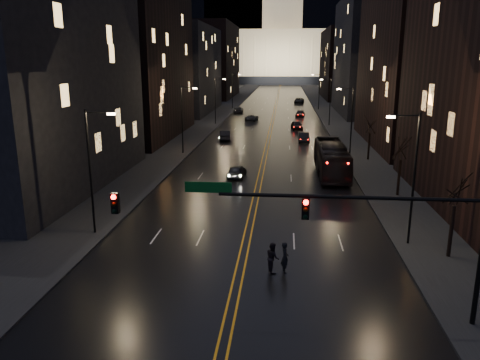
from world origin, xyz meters
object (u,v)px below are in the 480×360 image
(receding_car_a, at_px, (304,137))
(oncoming_car_a, at_px, (237,171))
(bus, at_px, (331,159))
(pedestrian_a, at_px, (285,257))
(pedestrian_b, at_px, (273,257))
(oncoming_car_b, at_px, (225,135))
(traffic_signal, at_px, (358,221))

(receding_car_a, bearing_deg, oncoming_car_a, -109.75)
(bus, height_order, oncoming_car_a, bus)
(pedestrian_a, distance_m, pedestrian_b, 0.72)
(oncoming_car_b, height_order, pedestrian_b, pedestrian_b)
(traffic_signal, distance_m, oncoming_car_a, 29.34)
(traffic_signal, relative_size, pedestrian_b, 9.37)
(oncoming_car_b, height_order, pedestrian_a, pedestrian_a)
(pedestrian_a, bearing_deg, pedestrian_b, 74.35)
(receding_car_a, bearing_deg, bus, -84.75)
(oncoming_car_a, xyz_separation_m, pedestrian_b, (4.44, -22.76, 0.21))
(traffic_signal, bearing_deg, bus, 86.68)
(oncoming_car_b, xyz_separation_m, receding_car_a, (12.24, -0.94, -0.03))
(oncoming_car_b, distance_m, pedestrian_a, 47.77)
(traffic_signal, xyz_separation_m, bus, (1.74, 30.08, -3.35))
(oncoming_car_b, bearing_deg, receding_car_a, 170.07)
(bus, distance_m, pedestrian_b, 25.73)
(oncoming_car_a, xyz_separation_m, receding_car_a, (7.96, 23.13, 0.03))
(traffic_signal, xyz_separation_m, pedestrian_b, (-3.96, 5.00, -4.18))
(oncoming_car_a, bearing_deg, pedestrian_a, 106.70)
(oncoming_car_b, relative_size, pedestrian_b, 2.55)
(oncoming_car_a, distance_m, oncoming_car_b, 24.45)
(oncoming_car_b, relative_size, pedestrian_a, 2.49)
(bus, bearing_deg, pedestrian_a, -101.46)
(bus, bearing_deg, oncoming_car_a, -167.35)
(bus, bearing_deg, pedestrian_b, -103.03)
(bus, height_order, pedestrian_a, bus)
(pedestrian_b, bearing_deg, oncoming_car_a, -7.69)
(pedestrian_a, height_order, pedestrian_b, pedestrian_a)
(oncoming_car_b, relative_size, receding_car_a, 1.05)
(traffic_signal, height_order, bus, traffic_signal)
(oncoming_car_a, xyz_separation_m, pedestrian_a, (5.16, -22.76, 0.23))
(pedestrian_a, bearing_deg, oncoming_car_b, -4.24)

